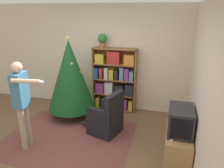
{
  "coord_description": "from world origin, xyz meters",
  "views": [
    {
      "loc": [
        1.57,
        -2.98,
        2.46
      ],
      "look_at": [
        0.5,
        0.97,
        1.05
      ],
      "focal_mm": 35.0,
      "sensor_mm": 36.0,
      "label": 1
    }
  ],
  "objects_px": {
    "standing_person": "(22,99)",
    "christmas_tree": "(70,75)",
    "bookshelf": "(115,81)",
    "potted_plant": "(102,40)",
    "television": "(181,120)",
    "armchair": "(107,119)"
  },
  "relations": [
    {
      "from": "bookshelf",
      "to": "standing_person",
      "type": "distance_m",
      "value": 2.32
    },
    {
      "from": "standing_person",
      "to": "television",
      "type": "bearing_deg",
      "value": 89.95
    },
    {
      "from": "television",
      "to": "potted_plant",
      "type": "relative_size",
      "value": 1.83
    },
    {
      "from": "christmas_tree",
      "to": "standing_person",
      "type": "height_order",
      "value": "christmas_tree"
    },
    {
      "from": "standing_person",
      "to": "potted_plant",
      "type": "height_order",
      "value": "potted_plant"
    },
    {
      "from": "bookshelf",
      "to": "standing_person",
      "type": "bearing_deg",
      "value": -120.76
    },
    {
      "from": "christmas_tree",
      "to": "potted_plant",
      "type": "xyz_separation_m",
      "value": [
        0.59,
        0.61,
        0.75
      ]
    },
    {
      "from": "television",
      "to": "christmas_tree",
      "type": "bearing_deg",
      "value": 157.67
    },
    {
      "from": "television",
      "to": "armchair",
      "type": "distance_m",
      "value": 1.53
    },
    {
      "from": "television",
      "to": "standing_person",
      "type": "height_order",
      "value": "standing_person"
    },
    {
      "from": "bookshelf",
      "to": "potted_plant",
      "type": "height_order",
      "value": "potted_plant"
    },
    {
      "from": "christmas_tree",
      "to": "television",
      "type": "bearing_deg",
      "value": -22.33
    },
    {
      "from": "bookshelf",
      "to": "armchair",
      "type": "distance_m",
      "value": 1.25
    },
    {
      "from": "television",
      "to": "armchair",
      "type": "xyz_separation_m",
      "value": [
        -1.41,
        0.45,
        -0.4
      ]
    },
    {
      "from": "television",
      "to": "armchair",
      "type": "bearing_deg",
      "value": 162.18
    },
    {
      "from": "standing_person",
      "to": "christmas_tree",
      "type": "bearing_deg",
      "value": 160.56
    },
    {
      "from": "bookshelf",
      "to": "potted_plant",
      "type": "bearing_deg",
      "value": 178.97
    },
    {
      "from": "television",
      "to": "armchair",
      "type": "relative_size",
      "value": 0.65
    },
    {
      "from": "christmas_tree",
      "to": "standing_person",
      "type": "relative_size",
      "value": 1.17
    },
    {
      "from": "christmas_tree",
      "to": "potted_plant",
      "type": "height_order",
      "value": "potted_plant"
    },
    {
      "from": "christmas_tree",
      "to": "standing_person",
      "type": "bearing_deg",
      "value": -101.48
    },
    {
      "from": "potted_plant",
      "to": "armchair",
      "type": "bearing_deg",
      "value": -69.37
    }
  ]
}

